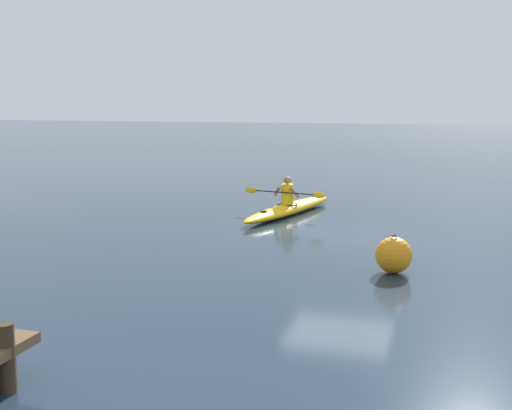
{
  "coord_description": "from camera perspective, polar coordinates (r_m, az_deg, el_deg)",
  "views": [
    {
      "loc": [
        -2.58,
        15.6,
        3.16
      ],
      "look_at": [
        1.12,
        3.31,
        1.16
      ],
      "focal_mm": 46.93,
      "sensor_mm": 36.0,
      "label": 1
    }
  ],
  "objects": [
    {
      "name": "ground_plane",
      "position": [
        16.12,
        7.22,
        -2.52
      ],
      "size": [
        160.0,
        160.0,
        0.0
      ],
      "primitive_type": "plane",
      "color": "#1E2D3D"
    },
    {
      "name": "kayaker",
      "position": [
        18.65,
        2.66,
        1.09
      ],
      "size": [
        2.43,
        0.65,
        0.77
      ],
      "color": "yellow",
      "rests_on": "kayak"
    },
    {
      "name": "mooring_buoy_channel_marker",
      "position": [
        12.66,
        11.66,
        -4.2
      ],
      "size": [
        0.68,
        0.68,
        0.72
      ],
      "color": "orange",
      "rests_on": "ground"
    },
    {
      "name": "kayak",
      "position": [
        18.87,
        2.87,
        -0.31
      ],
      "size": [
        1.74,
        5.1,
        0.32
      ],
      "color": "#EAB214",
      "rests_on": "ground"
    }
  ]
}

